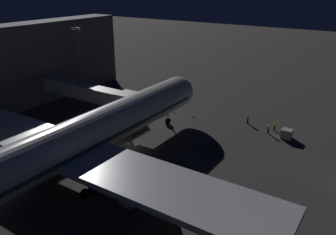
# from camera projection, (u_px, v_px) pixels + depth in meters

# --- Properties ---
(ground_plane) EXTENTS (320.00, 320.00, 0.00)m
(ground_plane) POSITION_uv_depth(u_px,v_px,m) (130.00, 147.00, 53.68)
(ground_plane) COLOR #383533
(airliner_at_gate) EXTENTS (55.55, 60.63, 18.67)m
(airliner_at_gate) POSITION_uv_depth(u_px,v_px,m) (62.00, 148.00, 41.91)
(airliner_at_gate) COLOR silver
(airliner_at_gate) RESTS_ON ground_plane
(jet_bridge) EXTENTS (21.85, 3.40, 6.86)m
(jet_bridge) POSITION_uv_depth(u_px,v_px,m) (95.00, 94.00, 61.44)
(jet_bridge) COLOR #9E9E99
(jet_bridge) RESTS_ON ground_plane
(apron_floodlight_mast) EXTENTS (2.90, 0.50, 15.16)m
(apron_floodlight_mast) POSITION_uv_depth(u_px,v_px,m) (77.00, 57.00, 74.19)
(apron_floodlight_mast) COLOR #59595E
(apron_floodlight_mast) RESTS_ON ground_plane
(baggage_container_mid_row) EXTENTS (1.70, 1.62, 1.57)m
(baggage_container_mid_row) POSITION_uv_depth(u_px,v_px,m) (287.00, 134.00, 56.42)
(baggage_container_mid_row) COLOR #B7BABF
(baggage_container_mid_row) RESTS_ON ground_plane
(ground_crew_near_nose_gear) EXTENTS (0.40, 0.40, 1.66)m
(ground_crew_near_nose_gear) POSITION_uv_depth(u_px,v_px,m) (275.00, 126.00, 59.33)
(ground_crew_near_nose_gear) COLOR black
(ground_crew_near_nose_gear) RESTS_ON ground_plane
(ground_crew_under_port_wing) EXTENTS (0.40, 0.40, 1.75)m
(ground_crew_under_port_wing) POSITION_uv_depth(u_px,v_px,m) (268.00, 128.00, 58.10)
(ground_crew_under_port_wing) COLOR black
(ground_crew_under_port_wing) RESTS_ON ground_plane
(ground_crew_walking_aft) EXTENTS (0.40, 0.40, 1.85)m
(ground_crew_walking_aft) POSITION_uv_depth(u_px,v_px,m) (248.00, 118.00, 62.18)
(ground_crew_walking_aft) COLOR black
(ground_crew_walking_aft) RESTS_ON ground_plane
(traffic_cone_nose_port) EXTENTS (0.36, 0.36, 0.55)m
(traffic_cone_nose_port) POSITION_uv_depth(u_px,v_px,m) (193.00, 116.00, 65.19)
(traffic_cone_nose_port) COLOR orange
(traffic_cone_nose_port) RESTS_ON ground_plane
(traffic_cone_nose_starboard) EXTENTS (0.36, 0.36, 0.55)m
(traffic_cone_nose_starboard) POSITION_uv_depth(u_px,v_px,m) (174.00, 112.00, 67.44)
(traffic_cone_nose_starboard) COLOR orange
(traffic_cone_nose_starboard) RESTS_ON ground_plane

